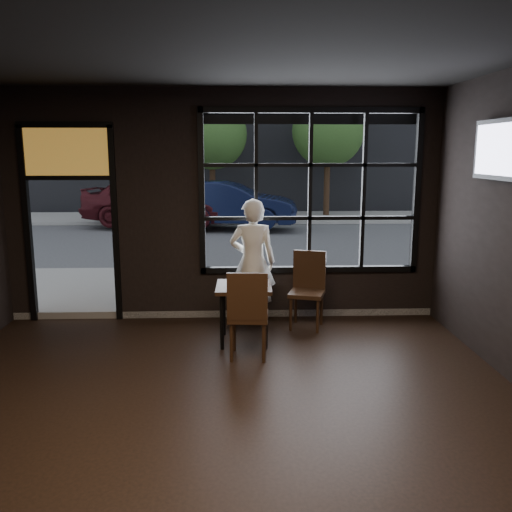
{
  "coord_description": "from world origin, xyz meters",
  "views": [
    {
      "loc": [
        0.16,
        -4.01,
        2.36
      ],
      "look_at": [
        0.4,
        2.2,
        1.15
      ],
      "focal_mm": 38.0,
      "sensor_mm": 36.0,
      "label": 1
    }
  ],
  "objects_px": {
    "man": "(253,262)",
    "navy_car": "(228,204)",
    "chair_near": "(248,313)",
    "cafe_table": "(244,313)"
  },
  "relations": [
    {
      "from": "cafe_table",
      "to": "chair_near",
      "type": "bearing_deg",
      "value": -83.84
    },
    {
      "from": "navy_car",
      "to": "chair_near",
      "type": "bearing_deg",
      "value": -169.88
    },
    {
      "from": "cafe_table",
      "to": "navy_car",
      "type": "relative_size",
      "value": 0.18
    },
    {
      "from": "man",
      "to": "chair_near",
      "type": "bearing_deg",
      "value": 90.16
    },
    {
      "from": "chair_near",
      "to": "man",
      "type": "xyz_separation_m",
      "value": [
        0.09,
        1.27,
        0.34
      ]
    },
    {
      "from": "man",
      "to": "cafe_table",
      "type": "bearing_deg",
      "value": 84.26
    },
    {
      "from": "man",
      "to": "navy_car",
      "type": "bearing_deg",
      "value": -82.93
    },
    {
      "from": "cafe_table",
      "to": "chair_near",
      "type": "xyz_separation_m",
      "value": [
        0.04,
        -0.5,
        0.15
      ]
    },
    {
      "from": "cafe_table",
      "to": "man",
      "type": "distance_m",
      "value": 0.92
    },
    {
      "from": "man",
      "to": "navy_car",
      "type": "relative_size",
      "value": 0.42
    }
  ]
}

